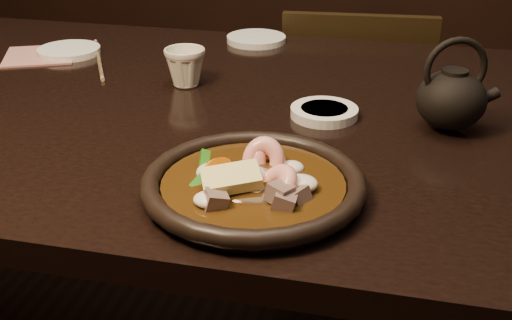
% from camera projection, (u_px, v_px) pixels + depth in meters
% --- Properties ---
extents(table, '(1.60, 0.90, 0.75)m').
position_uv_depth(table, '(147.00, 138.00, 1.15)').
color(table, black).
rests_on(table, floor).
extents(chair, '(0.41, 0.41, 0.80)m').
position_uv_depth(chair, '(351.00, 140.00, 1.72)').
color(chair, black).
rests_on(chair, floor).
extents(plate, '(0.28, 0.28, 0.03)m').
position_uv_depth(plate, '(253.00, 185.00, 0.80)').
color(plate, black).
rests_on(plate, table).
extents(stirfry, '(0.16, 0.17, 0.07)m').
position_uv_depth(stirfry, '(255.00, 182.00, 0.80)').
color(stirfry, '#331E09').
rests_on(stirfry, plate).
extents(soy_dish, '(0.11, 0.11, 0.02)m').
position_uv_depth(soy_dish, '(324.00, 112.00, 1.04)').
color(soy_dish, white).
rests_on(soy_dish, table).
extents(saucer_left, '(0.13, 0.13, 0.01)m').
position_uv_depth(saucer_left, '(69.00, 51.00, 1.35)').
color(saucer_left, white).
rests_on(saucer_left, table).
extents(saucer_right, '(0.13, 0.13, 0.01)m').
position_uv_depth(saucer_right, '(256.00, 39.00, 1.43)').
color(saucer_right, white).
rests_on(saucer_right, table).
extents(tea_cup, '(0.08, 0.07, 0.07)m').
position_uv_depth(tea_cup, '(185.00, 66.00, 1.16)').
color(tea_cup, silver).
rests_on(tea_cup, table).
extents(chopsticks, '(0.14, 0.24, 0.01)m').
position_uv_depth(chopsticks, '(99.00, 59.00, 1.30)').
color(chopsticks, tan).
rests_on(chopsticks, table).
extents(napkin, '(0.18, 0.18, 0.00)m').
position_uv_depth(napkin, '(40.00, 55.00, 1.33)').
color(napkin, '#AC6E69').
rests_on(napkin, table).
extents(teapot, '(0.13, 0.11, 0.14)m').
position_uv_depth(teapot, '(452.00, 97.00, 0.97)').
color(teapot, black).
rests_on(teapot, table).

